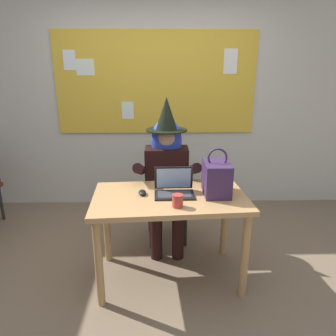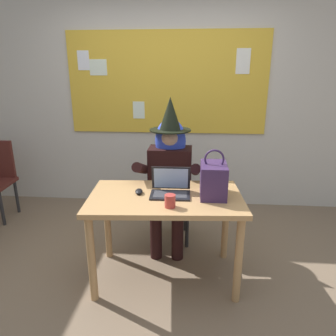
{
  "view_description": "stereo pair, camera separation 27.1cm",
  "coord_description": "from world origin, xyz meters",
  "px_view_note": "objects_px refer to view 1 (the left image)",
  "views": [
    {
      "loc": [
        0.06,
        -2.2,
        1.7
      ],
      "look_at": [
        0.12,
        0.39,
        0.88
      ],
      "focal_mm": 32.99,
      "sensor_mm": 36.0,
      "label": 1
    },
    {
      "loc": [
        0.33,
        -2.19,
        1.7
      ],
      "look_at": [
        0.12,
        0.39,
        0.88
      ],
      "focal_mm": 32.99,
      "sensor_mm": 36.0,
      "label": 2
    }
  ],
  "objects_px": {
    "person_costumed": "(167,167)",
    "computer_mouse": "(142,193)",
    "desk_main": "(170,208)",
    "handbag": "(217,178)",
    "laptop": "(174,188)",
    "coffee_mug": "(178,201)",
    "chair_at_desk": "(166,190)"
  },
  "relations": [
    {
      "from": "laptop",
      "to": "coffee_mug",
      "type": "relative_size",
      "value": 3.36
    },
    {
      "from": "chair_at_desk",
      "to": "person_costumed",
      "type": "xyz_separation_m",
      "value": [
        0.01,
        -0.12,
        0.29
      ]
    },
    {
      "from": "person_costumed",
      "to": "coffee_mug",
      "type": "relative_size",
      "value": 15.42
    },
    {
      "from": "chair_at_desk",
      "to": "laptop",
      "type": "bearing_deg",
      "value": 0.39
    },
    {
      "from": "desk_main",
      "to": "laptop",
      "type": "bearing_deg",
      "value": 45.69
    },
    {
      "from": "handbag",
      "to": "coffee_mug",
      "type": "bearing_deg",
      "value": -142.67
    },
    {
      "from": "chair_at_desk",
      "to": "handbag",
      "type": "height_order",
      "value": "handbag"
    },
    {
      "from": "desk_main",
      "to": "person_costumed",
      "type": "bearing_deg",
      "value": 91.24
    },
    {
      "from": "computer_mouse",
      "to": "coffee_mug",
      "type": "relative_size",
      "value": 1.09
    },
    {
      "from": "desk_main",
      "to": "handbag",
      "type": "height_order",
      "value": "handbag"
    },
    {
      "from": "desk_main",
      "to": "computer_mouse",
      "type": "height_order",
      "value": "computer_mouse"
    },
    {
      "from": "laptop",
      "to": "handbag",
      "type": "bearing_deg",
      "value": -1.96
    },
    {
      "from": "computer_mouse",
      "to": "handbag",
      "type": "bearing_deg",
      "value": -8.0
    },
    {
      "from": "desk_main",
      "to": "coffee_mug",
      "type": "height_order",
      "value": "coffee_mug"
    },
    {
      "from": "desk_main",
      "to": "person_costumed",
      "type": "distance_m",
      "value": 0.61
    },
    {
      "from": "computer_mouse",
      "to": "handbag",
      "type": "relative_size",
      "value": 0.28
    },
    {
      "from": "handbag",
      "to": "coffee_mug",
      "type": "xyz_separation_m",
      "value": [
        -0.32,
        -0.24,
        -0.09
      ]
    },
    {
      "from": "computer_mouse",
      "to": "coffee_mug",
      "type": "xyz_separation_m",
      "value": [
        0.27,
        -0.24,
        0.03
      ]
    },
    {
      "from": "coffee_mug",
      "to": "desk_main",
      "type": "bearing_deg",
      "value": 103.75
    },
    {
      "from": "handbag",
      "to": "coffee_mug",
      "type": "distance_m",
      "value": 0.41
    },
    {
      "from": "person_costumed",
      "to": "computer_mouse",
      "type": "height_order",
      "value": "person_costumed"
    },
    {
      "from": "person_costumed",
      "to": "handbag",
      "type": "xyz_separation_m",
      "value": [
        0.39,
        -0.56,
        0.08
      ]
    },
    {
      "from": "chair_at_desk",
      "to": "laptop",
      "type": "distance_m",
      "value": 0.74
    },
    {
      "from": "desk_main",
      "to": "person_costumed",
      "type": "height_order",
      "value": "person_costumed"
    },
    {
      "from": "handbag",
      "to": "laptop",
      "type": "bearing_deg",
      "value": 179.24
    },
    {
      "from": "person_costumed",
      "to": "computer_mouse",
      "type": "relative_size",
      "value": 14.08
    },
    {
      "from": "laptop",
      "to": "computer_mouse",
      "type": "bearing_deg",
      "value": -178.95
    },
    {
      "from": "computer_mouse",
      "to": "desk_main",
      "type": "bearing_deg",
      "value": -15.74
    },
    {
      "from": "person_costumed",
      "to": "computer_mouse",
      "type": "bearing_deg",
      "value": -19.63
    },
    {
      "from": "desk_main",
      "to": "person_costumed",
      "type": "xyz_separation_m",
      "value": [
        -0.01,
        0.59,
        0.16
      ]
    },
    {
      "from": "chair_at_desk",
      "to": "person_costumed",
      "type": "height_order",
      "value": "person_costumed"
    },
    {
      "from": "coffee_mug",
      "to": "computer_mouse",
      "type": "bearing_deg",
      "value": 138.44
    }
  ]
}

